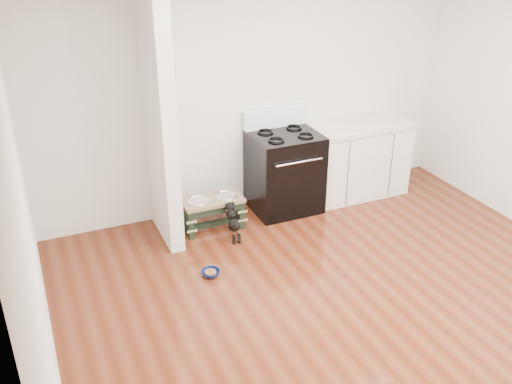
# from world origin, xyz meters

# --- Properties ---
(ground) EXTENTS (5.00, 5.00, 0.00)m
(ground) POSITION_xyz_m (0.00, 0.00, 0.00)
(ground) COLOR #4A1C0D
(ground) RESTS_ON ground
(room_shell) EXTENTS (5.00, 5.00, 5.00)m
(room_shell) POSITION_xyz_m (0.00, 0.00, 1.62)
(room_shell) COLOR silver
(room_shell) RESTS_ON ground
(partition_wall) EXTENTS (0.15, 0.80, 2.70)m
(partition_wall) POSITION_xyz_m (-1.18, 2.10, 1.35)
(partition_wall) COLOR silver
(partition_wall) RESTS_ON ground
(oven_range) EXTENTS (0.76, 0.69, 1.14)m
(oven_range) POSITION_xyz_m (0.25, 2.16, 0.48)
(oven_range) COLOR black
(oven_range) RESTS_ON ground
(cabinet_run) EXTENTS (1.24, 0.64, 0.91)m
(cabinet_run) POSITION_xyz_m (1.23, 2.18, 0.45)
(cabinet_run) COLOR white
(cabinet_run) RESTS_ON ground
(dog_feeder) EXTENTS (0.66, 0.35, 0.38)m
(dog_feeder) POSITION_xyz_m (-0.68, 2.03, 0.26)
(dog_feeder) COLOR black
(dog_feeder) RESTS_ON ground
(puppy) EXTENTS (0.12, 0.34, 0.40)m
(puppy) POSITION_xyz_m (-0.56, 1.73, 0.22)
(puppy) COLOR black
(puppy) RESTS_ON ground
(floor_bowl) EXTENTS (0.23, 0.23, 0.06)m
(floor_bowl) POSITION_xyz_m (-1.01, 1.17, 0.03)
(floor_bowl) COLOR #0C1A54
(floor_bowl) RESTS_ON ground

